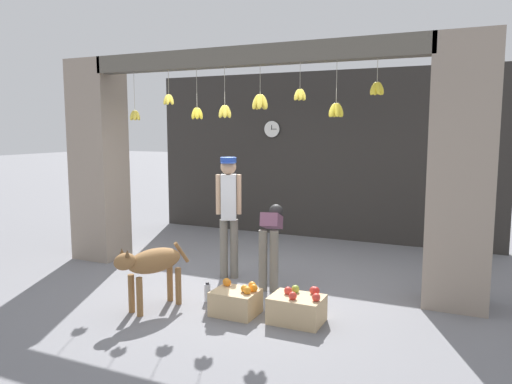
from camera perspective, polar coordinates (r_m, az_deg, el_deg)
The scene contains 12 objects.
ground_plane at distance 6.70m, azimuth -1.69°, elevation -10.38°, with size 60.00×60.00×0.00m, color slate.
shop_back_wall at distance 9.31m, azimuth 6.95°, elevation 4.15°, with size 6.53×0.12×3.06m, color #2D2B28.
shop_pillar_left at distance 8.14m, azimuth -17.51°, elevation 3.42°, with size 0.70×0.60×3.06m, color gray.
shop_pillar_right at distance 6.03m, azimuth 22.50°, elevation 1.95°, with size 0.70×0.60×3.06m, color gray.
storefront_awning at distance 6.54m, azimuth -1.24°, elevation 14.73°, with size 4.63×0.27×0.93m.
dog at distance 5.76m, azimuth -11.87°, elevation -8.07°, with size 0.49×0.97×0.75m.
shopkeeper at distance 6.71m, azimuth -3.14°, elevation -1.80°, with size 0.32×0.30×1.65m.
worker_stooping at distance 6.42m, azimuth 1.74°, elevation -4.98°, with size 0.37×0.77×1.01m.
fruit_crate_oranges at distance 5.61m, azimuth -2.29°, elevation -12.36°, with size 0.48×0.40×0.35m.
fruit_crate_apples at distance 5.40m, azimuth 4.72°, elevation -13.11°, with size 0.55×0.40×0.36m.
water_bottle at distance 6.02m, azimuth -5.58°, elevation -11.38°, with size 0.07×0.07×0.23m.
wall_clock at distance 9.53m, azimuth 1.84°, elevation 7.20°, with size 0.33×0.03×0.33m.
Camera 1 is at (2.85, -5.71, 2.04)m, focal length 35.00 mm.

